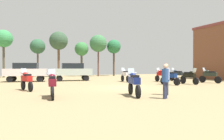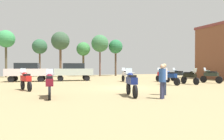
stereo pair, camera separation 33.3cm
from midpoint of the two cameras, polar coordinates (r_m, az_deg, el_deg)
The scene contains 20 objects.
ground_plane at distance 16.14m, azimuth 4.01°, elevation -4.80°, with size 44.00×52.00×0.02m.
motorcycle_1 at distance 20.60m, azimuth 20.66°, elevation -1.60°, with size 0.62×2.14×1.47m.
motorcycle_2 at distance 15.24m, azimuth -21.59°, elevation -2.43°, with size 0.82×2.06×1.47m.
motorcycle_4 at distance 22.93m, azimuth 25.39°, elevation -1.34°, with size 0.85×2.15×1.51m.
motorcycle_5 at distance 22.61m, azimuth 4.07°, elevation -1.31°, with size 0.62×2.16×1.50m.
motorcycle_6 at distance 11.47m, azimuth 6.07°, elevation -3.35°, with size 0.75×2.16×1.50m.
motorcycle_7 at distance 19.31m, azimuth 15.73°, elevation -1.72°, with size 0.71×2.18×1.48m.
motorcycle_8 at distance 24.66m, azimuth 17.75°, elevation -1.18°, with size 0.69×2.26×1.49m.
motorcycle_10 at distance 11.22m, azimuth -15.63°, elevation -3.54°, with size 0.62×2.17×1.47m.
motorcycle_11 at distance 23.03m, azimuth 13.81°, elevation -1.29°, with size 0.62×2.23×1.49m.
car_1 at distance 24.68m, azimuth -9.96°, elevation -0.13°, with size 4.47×2.25×2.00m.
car_3 at distance 24.48m, azimuth -21.44°, elevation -0.18°, with size 4.57×2.62×2.00m.
person_1 at distance 10.73m, azimuth 14.23°, elevation -2.28°, with size 0.46×0.46×1.70m.
person_2 at distance 12.21m, azimuth 14.62°, elevation -1.73°, with size 0.36×0.36×1.76m.
tree_1 at distance 36.09m, azimuth -26.37°, elevation 7.37°, with size 2.62×2.62×7.15m.
tree_3 at distance 36.67m, azimuth -7.46°, elevation 5.47°, with size 2.34×2.34×5.83m.
tree_4 at distance 36.40m, azimuth -18.60°, elevation 5.92°, with size 2.39×2.39×6.10m.
tree_5 at distance 37.79m, azimuth 1.24°, elevation 6.17°, with size 2.45×2.45×6.43m.
tree_7 at distance 36.72m, azimuth -2.99°, elevation 7.09°, with size 2.95×2.95×7.10m.
tree_8 at distance 35.19m, azimuth -13.43°, elevation 7.50°, with size 2.91×2.91×7.23m.
Camera 2 is at (-6.75, -14.57, 1.58)m, focal length 34.02 mm.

